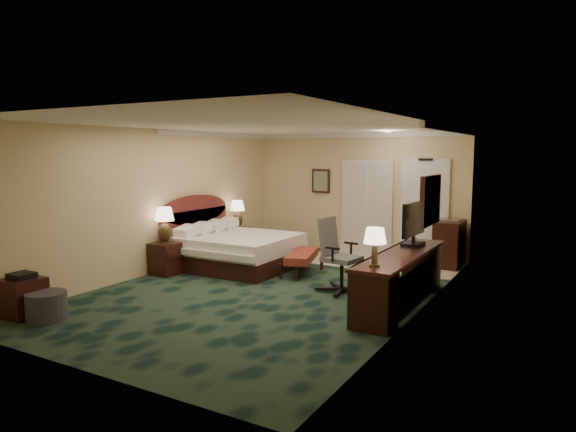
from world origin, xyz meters
The scene contains 26 objects.
floor centered at (0.00, 0.00, 0.00)m, with size 5.00×7.50×0.00m, color black.
ceiling centered at (0.00, 0.00, 2.70)m, with size 5.00×7.50×0.00m, color white.
wall_back centered at (0.00, 3.75, 1.35)m, with size 5.00×0.00×2.70m, color #CEBE8B.
wall_front centered at (0.00, -3.75, 1.35)m, with size 5.00×0.00×2.70m, color #CEBE8B.
wall_left centered at (-2.50, 0.00, 1.35)m, with size 0.00×7.50×2.70m, color #CEBE8B.
wall_right centered at (2.50, 0.00, 1.35)m, with size 0.00×7.50×2.70m, color #CEBE8B.
crown_molding centered at (0.00, 0.00, 2.65)m, with size 5.00×7.50×0.10m, color silver, non-canonical shape.
tile_patch centered at (0.90, 2.90, 0.01)m, with size 3.20×1.70×0.01m, color beige.
headboard centered at (-2.44, 1.00, 0.70)m, with size 0.12×2.00×1.40m, color #51141C, non-canonical shape.
entry_door centered at (1.55, 3.72, 1.05)m, with size 1.02×0.06×2.18m, color silver.
closet_doors centered at (0.25, 3.71, 1.05)m, with size 1.20×0.06×2.10m, color beige.
wall_art centered at (-0.90, 3.71, 1.60)m, with size 0.45×0.06×0.55m, color #526E5C.
wall_mirror centered at (2.46, 0.60, 1.55)m, with size 0.05×0.95×0.75m, color white.
bed centered at (-1.37, 1.04, 0.33)m, with size 2.05×1.90×0.65m, color silver.
nightstand_near centered at (-2.24, -0.07, 0.30)m, with size 0.48×0.55×0.59m, color black.
nightstand_far centered at (-2.24, 2.17, 0.30)m, with size 0.48×0.54×0.59m, color black.
lamp_near centered at (-2.26, -0.09, 0.93)m, with size 0.35×0.35×0.66m, color black, non-canonical shape.
lamp_far centered at (-2.25, 2.23, 0.90)m, with size 0.32×0.32×0.61m, color black, non-canonical shape.
bed_bench centered at (-0.04, 1.18, 0.21)m, with size 0.43×1.23×0.42m, color maroon.
ottoman centered at (-1.79, -2.89, 0.19)m, with size 0.54×0.54×0.38m, color #29292D.
side_table centered at (-2.22, -2.94, 0.27)m, with size 0.49×0.49×0.53m, color black.
desk centered at (2.18, 0.12, 0.40)m, with size 0.60×2.77×0.80m, color black.
tv centered at (2.16, 0.81, 1.15)m, with size 0.08×0.89×0.69m, color black.
desk_lamp centered at (2.15, -0.93, 1.06)m, with size 0.29×0.29×0.51m, color black, non-canonical shape.
desk_chair centered at (1.11, 0.40, 0.60)m, with size 0.70×0.66×1.20m, color #555557, non-canonical shape.
minibar centered at (2.21, 3.20, 0.46)m, with size 0.48×0.87×0.92m, color black.
Camera 1 is at (4.41, -7.13, 2.26)m, focal length 32.00 mm.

